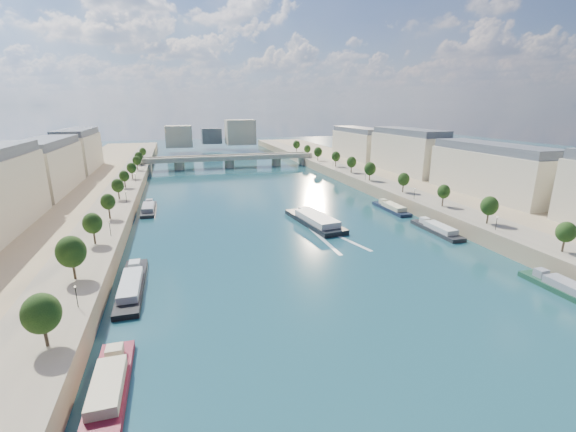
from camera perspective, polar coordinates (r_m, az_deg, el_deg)
ground at (r=148.32m, az=-2.46°, el=0.61°), size 700.00×700.00×0.00m
quay_left at (r=148.69m, az=-30.51°, el=-0.62°), size 44.00×520.00×5.00m
quay_right at (r=178.53m, az=20.61°, el=3.07°), size 44.00×520.00×5.00m
pave_left at (r=144.95m, az=-24.93°, el=0.80°), size 14.00×520.00×0.10m
pave_right at (r=169.52m, az=16.61°, el=3.67°), size 14.00×520.00×0.10m
trees_left at (r=145.39m, az=-24.29°, el=3.12°), size 4.80×268.80×8.26m
trees_right at (r=175.82m, az=14.45°, el=6.06°), size 4.80×268.80×8.26m
lamps_left at (r=134.03m, az=-23.74°, el=1.00°), size 0.36×200.36×4.28m
lamps_right at (r=170.80m, az=14.51°, el=4.85°), size 0.36×200.36×4.28m
buildings_left at (r=160.97m, az=-34.71°, el=4.98°), size 16.00×226.00×23.20m
buildings_right at (r=193.48m, az=22.04°, el=8.06°), size 16.00×226.00×23.20m
skyline at (r=361.19m, az=-10.56°, el=11.85°), size 79.00×42.00×22.00m
bridge at (r=259.33m, az=-8.70°, el=8.25°), size 112.00×12.00×8.15m
tour_barge at (r=133.21m, az=4.00°, el=-0.66°), size 12.69×31.82×4.20m
wake at (r=119.00m, az=6.73°, el=-3.42°), size 10.85×26.01×0.04m
moored_barges_left at (r=86.43m, az=-22.63°, el=-11.82°), size 5.00×161.75×3.60m
moored_barges_right at (r=116.99m, az=28.01°, el=-5.19°), size 5.00×126.14×3.60m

